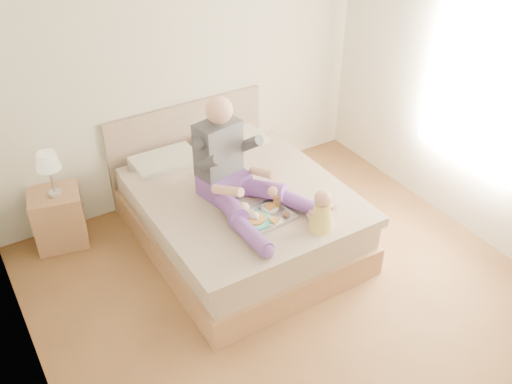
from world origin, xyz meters
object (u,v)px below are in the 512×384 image
bed (235,210)px  tray (264,215)px  baby (321,212)px  nightstand (59,218)px  adult (234,172)px

bed → tray: (-0.05, -0.57, 0.32)m
tray → bed: bearing=79.1°
bed → baby: (0.29, -0.91, 0.44)m
bed → nightstand: bed is taller
baby → tray: bearing=145.0°
nightstand → baby: (1.73, -1.71, 0.48)m
adult → bed: bearing=49.2°
nightstand → baby: 2.47m
adult → baby: bearing=-72.1°
bed → tray: bed is taller
baby → nightstand: bearing=145.8°
tray → baby: (0.33, -0.34, 0.12)m
adult → baby: size_ratio=3.35×
nightstand → tray: size_ratio=1.14×
tray → baby: baby is taller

